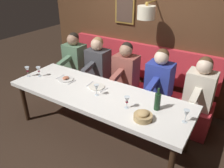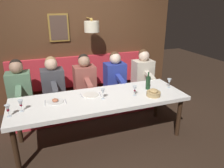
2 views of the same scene
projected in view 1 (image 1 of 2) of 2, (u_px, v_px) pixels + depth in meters
The scene contains 18 objects.
ground_plane at pixel (99, 134), 3.46m from camera, with size 12.00×12.00×0.00m, color #332319.
dining_table at pixel (98, 97), 3.14m from camera, with size 0.90×2.68×0.74m.
banquette_bench at pixel (127, 97), 4.02m from camera, with size 0.52×2.88×0.45m, color red.
back_wall_panel at pixel (144, 28), 3.92m from camera, with size 0.59×4.08×2.90m.
diner_nearest at pixel (201, 85), 3.17m from camera, with size 0.60×0.40×0.79m.
diner_near at pixel (160, 75), 3.46m from camera, with size 0.60×0.40×0.79m.
diner_middle at pixel (126, 67), 3.76m from camera, with size 0.60×0.40×0.79m.
diner_far at pixel (98, 60), 4.03m from camera, with size 0.60×0.40×0.79m.
diner_farthest at pixel (74, 54), 4.30m from camera, with size 0.60×0.40×0.79m.
place_setting_0 at pixel (66, 79), 3.48m from camera, with size 0.24×0.31×0.05m.
place_setting_1 at pixel (97, 87), 3.26m from camera, with size 0.24×0.32×0.01m.
wine_glass_0 at pixel (27, 70), 3.54m from camera, with size 0.07×0.07×0.16m.
wine_glass_1 at pixel (97, 88), 3.01m from camera, with size 0.07×0.07×0.16m.
wine_glass_2 at pixel (39, 70), 3.55m from camera, with size 0.07×0.07×0.16m.
wine_glass_3 at pixel (186, 114), 2.47m from camera, with size 0.07×0.07×0.16m.
wine_glass_4 at pixel (127, 100), 2.73m from camera, with size 0.07×0.07×0.16m.
wine_bottle at pixel (157, 101), 2.70m from camera, with size 0.08×0.08×0.30m.
bread_bowl at pixel (143, 116), 2.54m from camera, with size 0.22×0.22×0.12m.
Camera 1 is at (-2.17, -1.62, 2.30)m, focal length 35.29 mm.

